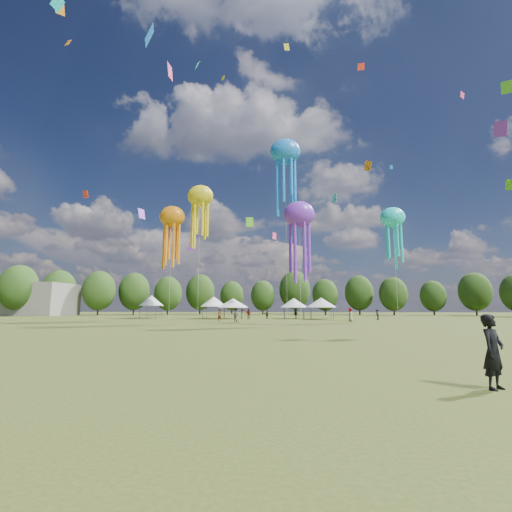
{
  "coord_description": "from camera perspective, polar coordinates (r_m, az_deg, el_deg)",
  "views": [
    {
      "loc": [
        3.87,
        -12.74,
        1.96
      ],
      "look_at": [
        1.13,
        15.0,
        6.0
      ],
      "focal_mm": 25.08,
      "sensor_mm": 36.0,
      "label": 1
    }
  ],
  "objects": [
    {
      "name": "show_kites",
      "position": [
        54.25,
        -0.85,
        7.92
      ],
      "size": [
        37.88,
        19.36,
        26.99
      ],
      "color": "orange",
      "rests_on": "ground"
    },
    {
      "name": "small_kites",
      "position": [
        63.3,
        -0.56,
        18.77
      ],
      "size": [
        70.1,
        67.11,
        45.33
      ],
      "color": "orange",
      "rests_on": "ground"
    },
    {
      "name": "festival_tents",
      "position": [
        65.98,
        -2.17,
        -7.37
      ],
      "size": [
        37.06,
        8.03,
        4.35
      ],
      "color": "#47474C",
      "rests_on": "ground"
    },
    {
      "name": "ground",
      "position": [
        13.46,
        -11.61,
        -16.45
      ],
      "size": [
        300.0,
        300.0,
        0.0
      ],
      "primitive_type": "plane",
      "color": "#384416",
      "rests_on": "ground"
    },
    {
      "name": "spectators_far",
      "position": [
        61.29,
        5.39,
        -9.24
      ],
      "size": [
        25.0,
        15.08,
        1.91
      ],
      "color": "gray",
      "rests_on": "ground"
    },
    {
      "name": "spectator_near",
      "position": [
        48.93,
        -3.23,
        -9.47
      ],
      "size": [
        1.1,
        1.01,
        1.81
      ],
      "primitive_type": "imported",
      "rotation": [
        0.0,
        0.0,
        2.67
      ],
      "color": "gray",
      "rests_on": "ground"
    },
    {
      "name": "observer_main",
      "position": [
        10.73,
        33.62,
        -12.56
      ],
      "size": [
        0.78,
        0.75,
        1.8
      ],
      "primitive_type": "imported",
      "rotation": [
        0.0,
        0.0,
        0.68
      ],
      "color": "black",
      "rests_on": "ground"
    },
    {
      "name": "treeline",
      "position": [
        75.79,
        -0.24,
        -4.78
      ],
      "size": [
        201.57,
        95.24,
        13.43
      ],
      "color": "#38281C",
      "rests_on": "ground"
    }
  ]
}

